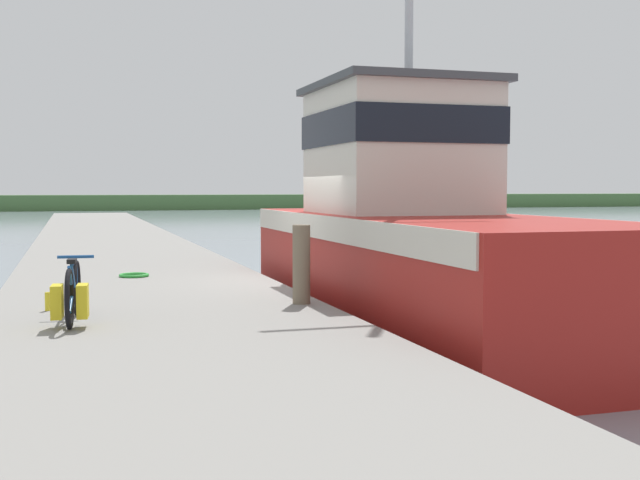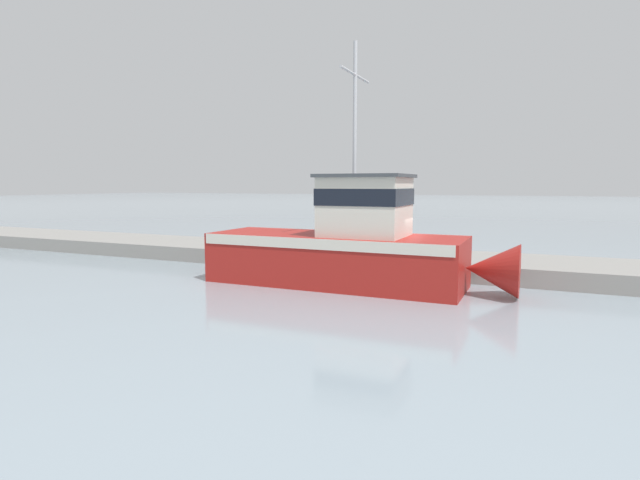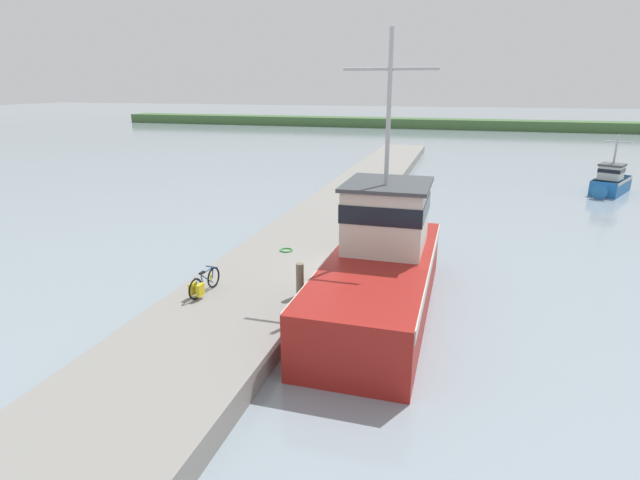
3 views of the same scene
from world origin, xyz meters
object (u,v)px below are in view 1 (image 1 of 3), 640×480
at_px(boat_red_outer, 454,219).
at_px(bicycle_touring, 72,294).
at_px(mooring_post, 301,264).
at_px(fishing_boat_main, 412,236).
at_px(water_bottle_by_bike, 47,301).

bearing_deg(boat_red_outer, bicycle_touring, 80.85).
bearing_deg(mooring_post, boat_red_outer, 59.00).
bearing_deg(boat_red_outer, fishing_boat_main, 87.71).
bearing_deg(bicycle_touring, boat_red_outer, 59.52).
xyz_separation_m(boat_red_outer, mooring_post, (-14.38, -23.93, 0.45)).
height_order(fishing_boat_main, mooring_post, fishing_boat_main).
bearing_deg(fishing_boat_main, bicycle_touring, -156.12).
relative_size(boat_red_outer, mooring_post, 4.59).
bearing_deg(mooring_post, bicycle_touring, -165.39).
height_order(boat_red_outer, bicycle_touring, boat_red_outer).
height_order(fishing_boat_main, bicycle_touring, fishing_boat_main).
xyz_separation_m(boat_red_outer, bicycle_touring, (-17.41, -24.72, 0.25)).
height_order(fishing_boat_main, boat_red_outer, fishing_boat_main).
distance_m(fishing_boat_main, boat_red_outer, 25.40).
distance_m(bicycle_touring, water_bottle_by_bike, 1.21).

